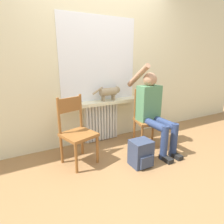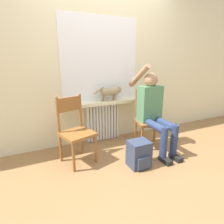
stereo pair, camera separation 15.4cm
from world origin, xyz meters
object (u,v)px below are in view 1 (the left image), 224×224
at_px(chair_left, 77,131).
at_px(chair_right, 147,118).
at_px(person, 153,108).
at_px(cat, 110,92).
at_px(backpack, 141,153).

height_order(chair_left, chair_right, same).
height_order(person, cat, person).
bearing_deg(backpack, chair_right, 45.35).
bearing_deg(cat, chair_right, -40.80).
xyz_separation_m(chair_right, person, (-0.01, -0.13, 0.19)).
height_order(chair_left, person, person).
relative_size(person, backpack, 3.76).
relative_size(chair_right, cat, 1.84).
bearing_deg(person, cat, 130.41).
bearing_deg(chair_right, chair_left, -164.99).
bearing_deg(person, backpack, -143.11).
bearing_deg(person, chair_left, 173.51).
distance_m(chair_left, backpack, 0.88).
bearing_deg(chair_right, person, -79.89).
xyz_separation_m(chair_left, backpack, (0.69, -0.47, -0.28)).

